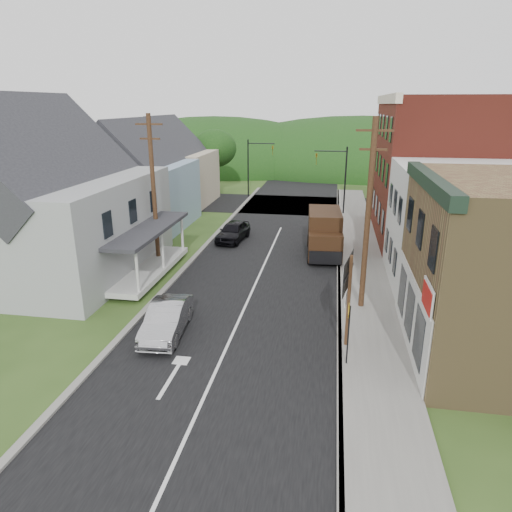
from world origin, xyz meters
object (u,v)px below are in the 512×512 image
at_px(dark_sedan, 233,231).
at_px(warning_sign, 348,325).
at_px(delivery_van, 324,234).
at_px(route_sign_cluster, 348,288).
at_px(silver_sedan, 167,319).

distance_m(dark_sedan, warning_sign, 17.58).
relative_size(delivery_van, route_sign_cluster, 1.37).
relative_size(silver_sedan, route_sign_cluster, 1.10).
bearing_deg(dark_sedan, route_sign_cluster, -54.53).
distance_m(dark_sedan, route_sign_cluster, 16.36).
bearing_deg(dark_sedan, silver_sedan, -82.17).
height_order(dark_sedan, route_sign_cluster, route_sign_cluster).
bearing_deg(delivery_van, route_sign_cluster, -88.11).
xyz_separation_m(dark_sedan, route_sign_cluster, (7.76, -14.27, 1.93)).
xyz_separation_m(silver_sedan, route_sign_cluster, (7.54, 0.11, 1.94)).
height_order(delivery_van, route_sign_cluster, route_sign_cluster).
relative_size(dark_sedan, route_sign_cluster, 1.08).
bearing_deg(warning_sign, dark_sedan, 119.58).
bearing_deg(route_sign_cluster, warning_sign, -78.15).
height_order(dark_sedan, warning_sign, warning_sign).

